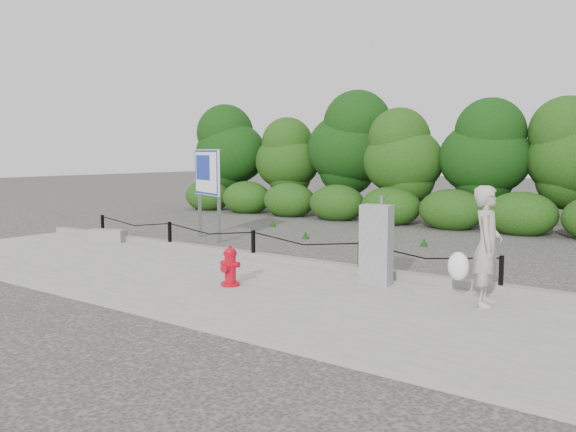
# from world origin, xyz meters

# --- Properties ---
(ground) EXTENTS (90.00, 90.00, 0.00)m
(ground) POSITION_xyz_m (0.00, 0.00, 0.00)
(ground) COLOR #2D2B28
(ground) RESTS_ON ground
(sidewalk) EXTENTS (14.00, 4.00, 0.08)m
(sidewalk) POSITION_xyz_m (0.00, -2.00, 0.04)
(sidewalk) COLOR gray
(sidewalk) RESTS_ON ground
(curb) EXTENTS (14.00, 0.22, 0.14)m
(curb) POSITION_xyz_m (0.00, 0.05, 0.15)
(curb) COLOR slate
(curb) RESTS_ON sidewalk
(chain_barrier) EXTENTS (10.06, 0.06, 0.60)m
(chain_barrier) POSITION_xyz_m (0.00, 0.00, 0.46)
(chain_barrier) COLOR black
(chain_barrier) RESTS_ON sidewalk
(treeline) EXTENTS (20.33, 3.61, 4.47)m
(treeline) POSITION_xyz_m (0.78, 8.95, 2.41)
(treeline) COLOR black
(treeline) RESTS_ON ground
(fire_hydrant) EXTENTS (0.35, 0.37, 0.66)m
(fire_hydrant) POSITION_xyz_m (1.28, -2.09, 0.39)
(fire_hydrant) COLOR #BA0716
(fire_hydrant) RESTS_ON sidewalk
(pedestrian) EXTENTS (0.78, 0.71, 1.71)m
(pedestrian) POSITION_xyz_m (5.03, -0.85, 0.92)
(pedestrian) COLOR #A4A08D
(pedestrian) RESTS_ON sidewalk
(concrete_block) EXTENTS (0.98, 0.61, 0.30)m
(concrete_block) POSITION_xyz_m (-4.46, -0.25, 0.23)
(concrete_block) COLOR gray
(concrete_block) RESTS_ON sidewalk
(utility_cabinet) EXTENTS (0.53, 0.39, 1.46)m
(utility_cabinet) POSITION_xyz_m (3.12, -0.54, 0.74)
(utility_cabinet) COLOR #9A9A9D
(utility_cabinet) RESTS_ON sidewalk
(advertising_sign) EXTENTS (1.37, 0.61, 2.32)m
(advertising_sign) POSITION_xyz_m (-3.11, 1.84, 1.64)
(advertising_sign) COLOR slate
(advertising_sign) RESTS_ON ground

